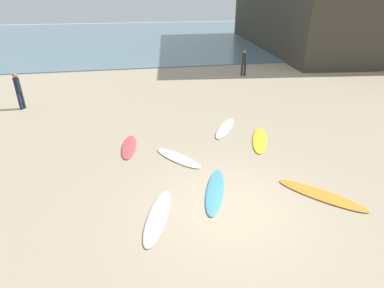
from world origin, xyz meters
The scene contains 11 objects.
ground_plane centered at (0.00, 0.00, 0.00)m, with size 120.00×120.00×0.00m, color tan.
ocean_water centered at (0.00, 37.70, 0.04)m, with size 120.00×40.00×0.08m, color slate.
surfboard_0 centered at (-1.94, 0.04, 0.03)m, with size 0.52×2.30×0.07m, color silver.
surfboard_1 centered at (-0.92, 3.06, 0.03)m, with size 0.57×2.11×0.06m, color silver.
surfboard_2 centered at (-0.17, 0.85, 0.04)m, with size 0.50×2.39×0.08m, color #4BA1D8.
surfboard_3 centered at (1.48, 5.28, 0.04)m, with size 0.52×2.37×0.09m, color white.
surfboard_4 centered at (2.48, 3.87, 0.04)m, with size 0.55×2.45×0.07m, color yellow.
surfboard_5 centered at (2.78, 0.04, 0.03)m, with size 0.59×2.54×0.07m, color orange.
surfboard_6 centered at (-2.60, 4.29, 0.04)m, with size 0.53×2.02×0.08m, color #DA4F5A.
beachgoer_near centered at (5.54, 14.20, 0.97)m, with size 0.35×0.35×1.74m.
beachgoer_mid centered at (-7.77, 9.77, 1.02)m, with size 0.38×0.38×1.81m.
Camera 1 is at (-2.33, -6.38, 5.26)m, focal length 28.81 mm.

